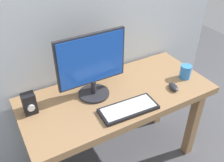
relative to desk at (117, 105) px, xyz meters
The scene contains 7 objects.
ground_plane 0.64m from the desk, ahead, with size 6.00×6.00×0.00m, color #4C4C51.
desk is the anchor object (origin of this frame).
monitor 0.39m from the desk, 153.71° to the left, with size 0.48×0.22×0.46m.
keyboard_primary 0.23m from the desk, 99.42° to the right, with size 0.39×0.18×0.02m.
mouse 0.43m from the desk, 22.77° to the right, with size 0.06×0.10×0.03m, color #232328.
audio_controller 0.63m from the desk, behind, with size 0.08×0.08×0.15m.
coffee_mug 0.58m from the desk, ahead, with size 0.08×0.08×0.11m, color #337FD8.
Camera 1 is at (-0.73, -1.21, 1.85)m, focal length 39.92 mm.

